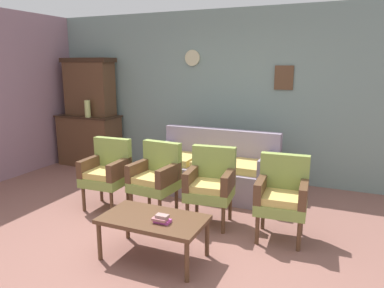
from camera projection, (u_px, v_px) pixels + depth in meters
ground_plane at (148, 243)px, 3.81m from camera, size 7.68×7.68×0.00m
wall_back_with_decor at (227, 95)px, 5.88m from camera, size 6.40×0.09×2.70m
side_cabinet at (90, 140)px, 6.72m from camera, size 1.16×0.55×0.93m
cabinet_upper_hutch at (89, 86)px, 6.58m from camera, size 0.99×0.38×1.03m
vase_on_cabinet at (87, 109)px, 6.36m from camera, size 0.10×0.10×0.30m
floral_couch at (214, 171)px, 5.27m from camera, size 1.81×0.83×0.90m
armchair_near_cabinet at (107, 170)px, 4.68m from camera, size 0.54×0.51×0.90m
armchair_row_middle at (156, 175)px, 4.47m from camera, size 0.56×0.53×0.90m
armchair_by_doorway at (211, 182)px, 4.21m from camera, size 0.57×0.54×0.90m
armchair_near_couch_end at (282, 194)px, 3.84m from camera, size 0.55×0.52×0.90m
coffee_table at (153, 222)px, 3.45m from camera, size 1.00×0.56×0.42m
book_stack_on_table at (162, 219)px, 3.32m from camera, size 0.16×0.11×0.08m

